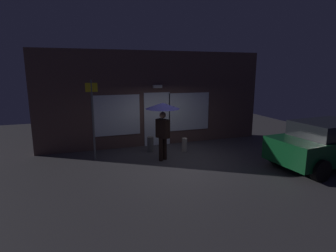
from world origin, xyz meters
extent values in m
plane|color=#423F44|center=(0.00, 0.00, 0.00)|extent=(18.00, 18.00, 0.00)
cube|color=brown|center=(0.00, 2.35, 1.93)|extent=(9.44, 0.30, 3.85)
cube|color=white|center=(0.00, 2.18, 1.10)|extent=(1.10, 0.04, 2.20)
cube|color=white|center=(-1.65, 2.18, 1.35)|extent=(1.83, 0.04, 1.60)
cube|color=white|center=(1.43, 2.18, 1.35)|extent=(1.83, 0.04, 1.60)
cube|color=white|center=(0.00, 2.10, 2.45)|extent=(0.36, 0.16, 0.12)
cylinder|color=black|center=(-0.47, 0.19, 0.40)|extent=(0.15, 0.15, 0.80)
cylinder|color=black|center=(-0.29, 0.29, 0.40)|extent=(0.15, 0.15, 0.80)
cube|color=black|center=(-0.38, 0.24, 1.13)|extent=(0.45, 0.52, 0.65)
cube|color=silver|center=(-0.27, 0.17, 1.13)|extent=(0.09, 0.13, 0.52)
cube|color=red|center=(-0.27, 0.17, 1.11)|extent=(0.05, 0.06, 0.42)
sphere|color=tan|center=(-0.38, 0.24, 1.59)|extent=(0.22, 0.22, 0.22)
cylinder|color=slate|center=(-0.38, 0.24, 1.59)|extent=(0.02, 0.02, 0.86)
cone|color=#14144C|center=(-0.38, 0.24, 1.91)|extent=(1.16, 1.16, 0.21)
cube|color=#0C3F1E|center=(4.48, -2.05, 0.64)|extent=(3.92, 1.94, 0.74)
cube|color=black|center=(4.48, -2.05, 1.25)|extent=(2.23, 1.62, 0.48)
cylinder|color=black|center=(5.72, -1.12, 0.32)|extent=(0.65, 0.26, 0.64)
cylinder|color=black|center=(3.13, -1.30, 0.32)|extent=(0.65, 0.26, 0.64)
cylinder|color=black|center=(3.25, -2.97, 0.32)|extent=(0.65, 0.26, 0.64)
cylinder|color=#595B60|center=(-2.62, 1.06, 1.39)|extent=(0.07, 0.07, 2.77)
cube|color=gold|center=(-2.62, 1.04, 2.52)|extent=(0.40, 0.02, 0.30)
cylinder|color=slate|center=(-0.53, 1.32, 0.29)|extent=(0.24, 0.24, 0.59)
cylinder|color=#B2A899|center=(0.73, 0.96, 0.26)|extent=(0.20, 0.20, 0.52)
camera|label=1|loc=(-3.14, -8.37, 3.08)|focal=28.89mm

